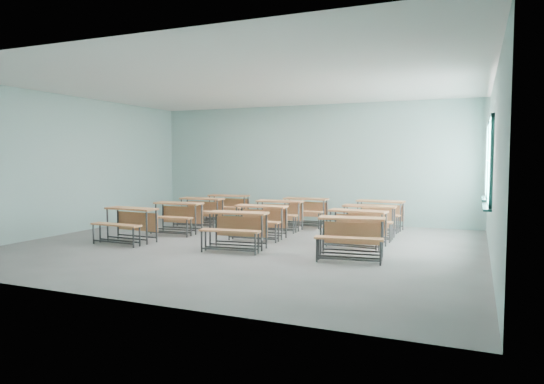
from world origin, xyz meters
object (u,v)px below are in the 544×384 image
Objects in this scene: desk_unit_r0c1 at (236,225)px; desk_unit_r1c2 at (356,222)px; desk_unit_r1c0 at (176,213)px; desk_unit_r0c0 at (128,219)px; desk_unit_r1c1 at (260,216)px; desk_unit_r2c1 at (279,210)px; desk_unit_r2c0 at (200,207)px; desk_unit_r0c2 at (351,231)px; desk_unit_r3c0 at (227,204)px; desk_unit_r2c2 at (368,216)px; desk_unit_r3c1 at (305,207)px; desk_unit_r3c2 at (379,210)px.

desk_unit_r1c2 is at bearing 23.37° from desk_unit_r0c1.
desk_unit_r1c0 is 0.99× the size of desk_unit_r1c2.
desk_unit_r0c0 and desk_unit_r1c1 have the same top height.
desk_unit_r1c2 is (2.05, 1.20, 0.00)m from desk_unit_r0c1.
desk_unit_r0c1 is 2.37m from desk_unit_r1c2.
desk_unit_r1c0 is at bearing -147.64° from desk_unit_r2c1.
desk_unit_r2c0 and desk_unit_r2c1 have the same top height.
desk_unit_r0c2 and desk_unit_r3c0 have the same top height.
desk_unit_r0c0 and desk_unit_r0c1 have the same top height.
desk_unit_r2c1 and desk_unit_r2c2 have the same top height.
desk_unit_r0c1 and desk_unit_r0c2 have the same top height.
desk_unit_r3c0 is (-2.08, 2.40, 0.00)m from desk_unit_r1c1.
desk_unit_r2c0 is (-2.26, 1.23, 0.00)m from desk_unit_r1c1.
desk_unit_r0c0 is 2.43m from desk_unit_r0c1.
desk_unit_r0c0 is 4.68m from desk_unit_r1c2.
desk_unit_r1c1 is at bearing -96.52° from desk_unit_r3c1.
desk_unit_r2c2 and desk_unit_r3c1 have the same top height.
desk_unit_r2c0 is 2.71m from desk_unit_r3c1.
desk_unit_r2c0 is at bearing 179.14° from desk_unit_r2c1.
desk_unit_r1c0 is at bearing -84.82° from desk_unit_r2c0.
desk_unit_r3c1 is at bearing 19.79° from desk_unit_r2c0.
desk_unit_r3c2 is (4.43, 1.03, 0.00)m from desk_unit_r2c0.
desk_unit_r2c2 is (4.49, 2.46, 0.00)m from desk_unit_r0c0.
desk_unit_r1c0 is at bearing -176.35° from desk_unit_r1c2.
desk_unit_r1c0 and desk_unit_r2c1 have the same top height.
desk_unit_r1c0 is 1.00× the size of desk_unit_r1c1.
desk_unit_r1c1 is 1.30m from desk_unit_r2c1.
desk_unit_r1c1 is at bearing -179.63° from desk_unit_r1c2.
desk_unit_r1c0 and desk_unit_r2c0 have the same top height.
desk_unit_r1c1 is at bearing 88.17° from desk_unit_r0c1.
desk_unit_r0c2 is 3.57m from desk_unit_r2c1.
desk_unit_r2c2 and desk_unit_r3c2 have the same top height.
desk_unit_r1c0 is 1.01× the size of desk_unit_r2c1.
desk_unit_r3c2 is at bearing 10.74° from desk_unit_r2c0.
desk_unit_r3c0 is at bearing 132.17° from desk_unit_r0c2.
desk_unit_r2c0 is 0.98× the size of desk_unit_r3c2.
desk_unit_r0c0 is 5.86m from desk_unit_r3c2.
desk_unit_r0c0 is at bearing -130.92° from desk_unit_r2c1.
desk_unit_r0c0 and desk_unit_r3c1 have the same top height.
desk_unit_r0c0 is 0.98× the size of desk_unit_r3c2.
desk_unit_r3c1 is at bearing -8.19° from desk_unit_r3c0.
desk_unit_r0c1 is 1.35m from desk_unit_r1c1.
desk_unit_r1c2 is at bearing -35.23° from desk_unit_r2c1.
desk_unit_r2c2 is at bearing 31.40° from desk_unit_r0c0.
desk_unit_r1c2 is 1.05× the size of desk_unit_r3c1.
desk_unit_r3c1 is (0.14, 3.60, 0.00)m from desk_unit_r0c1.
desk_unit_r0c2 is at bearing -6.52° from desk_unit_r0c1.
desk_unit_r1c0 is 4.25m from desk_unit_r1c2.
desk_unit_r3c2 is (1.92, 0.01, 0.00)m from desk_unit_r3c1.
desk_unit_r1c1 and desk_unit_r3c1 have the same top height.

